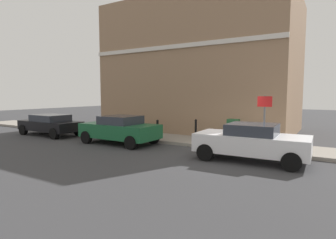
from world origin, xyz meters
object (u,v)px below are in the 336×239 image
Objects in this scene: car_black at (50,124)px; street_sign at (264,114)px; car_white at (251,141)px; car_green at (120,129)px; bollard_near_cabinet at (196,128)px; bollard_far_kerb at (157,129)px; utility_cabinet at (233,132)px.

street_sign is at bearing -171.73° from car_black.
car_green is (0.19, 6.62, 0.01)m from car_white.
car_white is at bearing -179.28° from car_black.
car_green is 1.77× the size of street_sign.
car_black is 4.07× the size of bollard_near_cabinet.
bollard_near_cabinet is at bearing -52.65° from bollard_far_kerb.
street_sign reaches higher than bollard_near_cabinet.
car_black is at bearing 106.73° from bollard_near_cabinet.
car_white is at bearing 179.54° from car_green.
street_sign is (-1.12, -3.71, 0.96)m from bollard_near_cabinet.
car_white is 5.43m from bollard_far_kerb.
car_black is 7.08m from bollard_far_kerb.
car_white reaches higher than bollard_far_kerb.
car_black is 1.84× the size of street_sign.
car_white is 12.17m from car_black.
car_black is at bearing 96.75° from street_sign.
car_black is (-0.02, 5.54, -0.06)m from car_green.
bollard_far_kerb is at bearing -17.63° from car_white.
utility_cabinet is 1.11× the size of bollard_near_cabinet.
car_white is 3.59× the size of utility_cabinet.
street_sign is at bearing -88.80° from bollard_far_kerb.
bollard_far_kerb is (-1.13, 3.67, 0.02)m from utility_cabinet.
utility_cabinet is at bearing -92.78° from bollard_near_cabinet.
utility_cabinet is 3.84m from bollard_far_kerb.
bollard_far_kerb is at bearing 107.14° from utility_cabinet.
car_black is (0.17, 12.17, -0.05)m from car_white.
bollard_far_kerb is at bearing -135.69° from car_green.
car_white is 3.06m from utility_cabinet.
car_black is 4.07× the size of bollard_far_kerb.
car_white is at bearing 175.91° from street_sign.
utility_cabinet is at bearing -72.86° from bollard_far_kerb.
bollard_near_cabinet is at bearing -161.75° from car_black.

